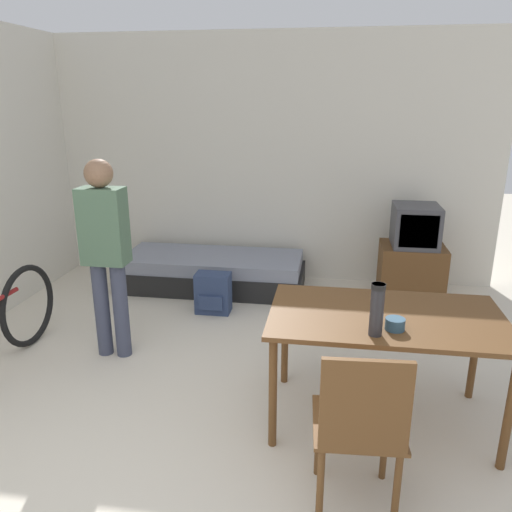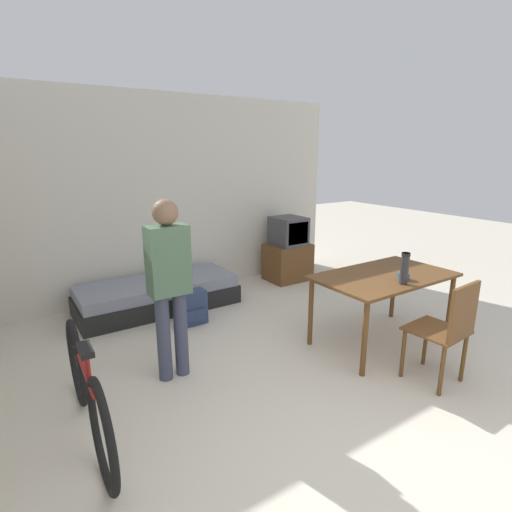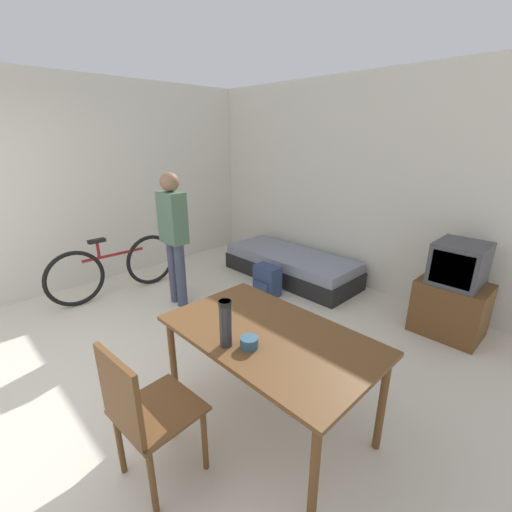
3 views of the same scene
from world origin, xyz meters
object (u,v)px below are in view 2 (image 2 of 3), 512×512
wooden_chair (448,327)px  thermos_flask (405,267)px  dining_table (384,282)px  tv (288,252)px  person_standing (169,279)px  daybed (158,295)px  mate_bowl (404,276)px  bicycle (87,392)px  backpack (191,308)px

wooden_chair → thermos_flask: (0.09, 0.54, 0.38)m
dining_table → tv: bearing=77.6°
tv → person_standing: bearing=-147.2°
person_standing → daybed: bearing=74.6°
dining_table → mate_bowl: 0.24m
person_standing → mate_bowl: (2.10, -0.77, -0.14)m
tv → mate_bowl: size_ratio=8.83×
wooden_chair → dining_table: bearing=77.7°
tv → bicycle: tv is taller
person_standing → backpack: 1.34m
dining_table → wooden_chair: 0.86m
dining_table → daybed: bearing=126.9°
backpack → tv: bearing=19.7°
person_standing → mate_bowl: 2.24m
daybed → backpack: size_ratio=4.98×
mate_bowl → daybed: bearing=124.8°
mate_bowl → backpack: bearing=131.0°
person_standing → bicycle: bearing=-151.9°
wooden_chair → person_standing: size_ratio=0.59×
person_standing → mate_bowl: person_standing is taller
mate_bowl → tv: bearing=79.3°
tv → thermos_flask: (-0.57, -2.50, 0.46)m
bicycle → mate_bowl: (2.89, -0.35, 0.42)m
tv → person_standing: 3.08m
tv → mate_bowl: 2.48m
mate_bowl → person_standing: bearing=159.8°
backpack → daybed: bearing=103.6°
thermos_flask → mate_bowl: bearing=36.5°
daybed → bicycle: size_ratio=1.19×
daybed → thermos_flask: thermos_flask is taller
tv → bicycle: size_ratio=0.59×
daybed → person_standing: 1.82m
tv → dining_table: (-0.48, -2.21, 0.22)m
daybed → thermos_flask: bearing=-58.0°
thermos_flask → backpack: thermos_flask is taller
dining_table → person_standing: bearing=164.7°
wooden_chair → tv: bearing=77.7°
thermos_flask → mate_bowl: 0.20m
dining_table → wooden_chair: size_ratio=1.52×
bicycle → backpack: bearing=44.5°
wooden_chair → backpack: size_ratio=2.35×
mate_bowl → thermos_flask: bearing=-143.5°
person_standing → thermos_flask: 2.16m
mate_bowl → bicycle: bearing=173.1°
dining_table → bicycle: size_ratio=0.85×
dining_table → thermos_flask: size_ratio=4.69×
bicycle → mate_bowl: mate_bowl is taller
person_standing → mate_bowl: bearing=-20.2°
tv → wooden_chair: size_ratio=1.06×
bicycle → person_standing: size_ratio=1.05×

